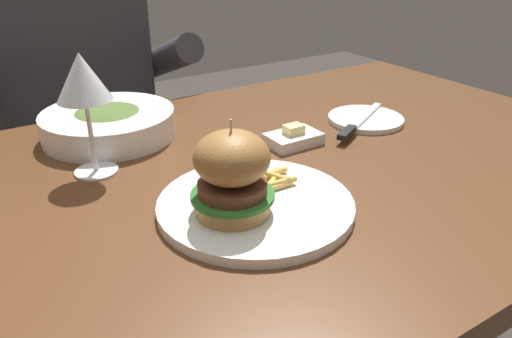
# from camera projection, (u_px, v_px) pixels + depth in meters

# --- Properties ---
(dining_table) EXTENTS (1.48, 0.81, 0.74)m
(dining_table) POSITION_uv_depth(u_px,v_px,m) (228.00, 225.00, 0.80)
(dining_table) COLOR #56331C
(dining_table) RESTS_ON ground
(main_plate) EXTENTS (0.27, 0.27, 0.01)m
(main_plate) POSITION_uv_depth(u_px,v_px,m) (256.00, 205.00, 0.68)
(main_plate) COLOR white
(main_plate) RESTS_ON dining_table
(burger_sandwich) EXTENTS (0.11, 0.11, 0.13)m
(burger_sandwich) POSITION_uv_depth(u_px,v_px,m) (232.00, 174.00, 0.62)
(burger_sandwich) COLOR #B78447
(burger_sandwich) RESTS_ON main_plate
(fries_pile) EXTENTS (0.09, 0.07, 0.01)m
(fries_pile) POSITION_uv_depth(u_px,v_px,m) (270.00, 181.00, 0.71)
(fries_pile) COLOR gold
(fries_pile) RESTS_ON main_plate
(wine_glass) EXTENTS (0.08, 0.08, 0.19)m
(wine_glass) POSITION_uv_depth(u_px,v_px,m) (83.00, 81.00, 0.72)
(wine_glass) COLOR silver
(wine_glass) RESTS_ON dining_table
(bread_plate) EXTENTS (0.15, 0.15, 0.01)m
(bread_plate) POSITION_uv_depth(u_px,v_px,m) (366.00, 119.00, 0.99)
(bread_plate) COLOR white
(bread_plate) RESTS_ON dining_table
(table_knife) EXTENTS (0.20, 0.12, 0.01)m
(table_knife) POSITION_uv_depth(u_px,v_px,m) (358.00, 123.00, 0.94)
(table_knife) COLOR silver
(table_knife) RESTS_ON bread_plate
(butter_dish) EXTENTS (0.09, 0.06, 0.04)m
(butter_dish) POSITION_uv_depth(u_px,v_px,m) (293.00, 138.00, 0.88)
(butter_dish) COLOR white
(butter_dish) RESTS_ON dining_table
(soup_bowl) EXTENTS (0.24, 0.24, 0.05)m
(soup_bowl) POSITION_uv_depth(u_px,v_px,m) (109.00, 123.00, 0.90)
(soup_bowl) COLOR white
(soup_bowl) RESTS_ON dining_table
(diner_person) EXTENTS (0.51, 0.36, 1.18)m
(diner_person) POSITION_uv_depth(u_px,v_px,m) (83.00, 145.00, 1.33)
(diner_person) COLOR #282833
(diner_person) RESTS_ON ground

